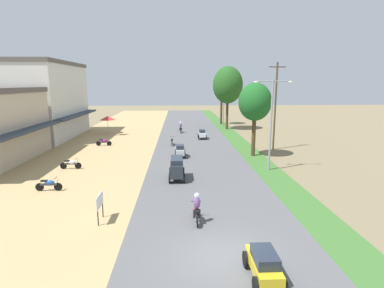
{
  "coord_description": "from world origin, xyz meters",
  "views": [
    {
      "loc": [
        -1.87,
        -11.41,
        7.26
      ],
      "look_at": [
        -0.5,
        17.82,
        1.34
      ],
      "focal_mm": 28.04,
      "sensor_mm": 36.0,
      "label": 1
    }
  ],
  "objects": [
    {
      "name": "parked_motorbike_second",
      "position": [
        -11.07,
        13.84,
        0.55
      ],
      "size": [
        1.8,
        0.54,
        0.94
      ],
      "color": "black",
      "rests_on": "dirt_shoulder"
    },
    {
      "name": "car_hatchback_silver",
      "position": [
        -1.7,
        17.61,
        0.75
      ],
      "size": [
        1.04,
        2.0,
        1.23
      ],
      "color": "#B7BCC1",
      "rests_on": "road_strip"
    },
    {
      "name": "motorbike_ahead_third",
      "position": [
        -1.5,
        32.69,
        0.86
      ],
      "size": [
        0.54,
        1.8,
        1.66
      ],
      "color": "black",
      "rests_on": "road_strip"
    },
    {
      "name": "parked_motorbike_nearest",
      "position": [
        -10.69,
        8.45,
        0.55
      ],
      "size": [
        1.8,
        0.54,
        0.94
      ],
      "color": "black",
      "rests_on": "dirt_shoulder"
    },
    {
      "name": "median_tree_nearest",
      "position": [
        5.7,
        17.92,
        5.44
      ],
      "size": [
        3.25,
        3.25,
        7.31
      ],
      "color": "#4C351E",
      "rests_on": "median_strip"
    },
    {
      "name": "utility_pole_near",
      "position": [
        8.76,
        21.02,
        4.94
      ],
      "size": [
        1.8,
        0.2,
        9.49
      ],
      "color": "brown",
      "rests_on": "ground"
    },
    {
      "name": "motorbike_ahead_second",
      "position": [
        -2.62,
        23.57,
        0.57
      ],
      "size": [
        0.54,
        1.8,
        0.94
      ],
      "color": "black",
      "rests_on": "road_strip"
    },
    {
      "name": "car_sedan_yellow",
      "position": [
        1.24,
        -1.59,
        0.74
      ],
      "size": [
        1.1,
        2.26,
        1.19
      ],
      "color": "gold",
      "rests_on": "road_strip"
    },
    {
      "name": "car_van_charcoal",
      "position": [
        -2.0,
        10.54,
        1.02
      ],
      "size": [
        1.19,
        2.41,
        1.67
      ],
      "color": "#282D33",
      "rests_on": "road_strip"
    },
    {
      "name": "median_strip",
      "position": [
        5.7,
        0.0,
        0.03
      ],
      "size": [
        2.4,
        140.0,
        0.06
      ],
      "primitive_type": "cube",
      "color": "#3D6B2D",
      "rests_on": "ground"
    },
    {
      "name": "median_tree_third",
      "position": [
        5.89,
        42.11,
        6.29
      ],
      "size": [
        2.85,
        2.85,
        7.67
      ],
      "color": "#4C351E",
      "rests_on": "median_strip"
    },
    {
      "name": "road_strip",
      "position": [
        0.0,
        0.0,
        0.04
      ],
      "size": [
        9.0,
        140.0,
        0.08
      ],
      "primitive_type": "cube",
      "color": "#565659",
      "rests_on": "ground"
    },
    {
      "name": "streetlamp_mid",
      "position": [
        5.8,
        38.75,
        4.7
      ],
      "size": [
        3.16,
        0.2,
        8.09
      ],
      "color": "gray",
      "rests_on": "median_strip"
    },
    {
      "name": "car_hatchback_white",
      "position": [
        1.28,
        27.5,
        0.75
      ],
      "size": [
        1.04,
        2.0,
        1.23
      ],
      "color": "silver",
      "rests_on": "road_strip"
    },
    {
      "name": "parked_motorbike_third",
      "position": [
        -10.61,
        23.62,
        0.55
      ],
      "size": [
        1.8,
        0.54,
        0.94
      ],
      "color": "black",
      "rests_on": "dirt_shoulder"
    },
    {
      "name": "ground_plane",
      "position": [
        0.0,
        0.0,
        0.0
      ],
      "size": [
        180.0,
        180.0,
        0.0
      ],
      "primitive_type": "plane",
      "color": "#7A6B4C"
    },
    {
      "name": "vendor_umbrella",
      "position": [
        -12.19,
        32.79,
        2.31
      ],
      "size": [
        2.2,
        2.2,
        2.52
      ],
      "color": "#99999E",
      "rests_on": "dirt_shoulder"
    },
    {
      "name": "shophouse_mid",
      "position": [
        -19.98,
        30.03,
        5.05
      ],
      "size": [
        9.13,
        14.13,
        10.1
      ],
      "color": "silver",
      "rests_on": "ground"
    },
    {
      "name": "streetlamp_near",
      "position": [
        5.8,
        12.85,
        4.42
      ],
      "size": [
        3.16,
        0.2,
        7.54
      ],
      "color": "gray",
      "rests_on": "median_strip"
    },
    {
      "name": "median_tree_second",
      "position": [
        5.96,
        36.04,
        7.01
      ],
      "size": [
        4.68,
        4.68,
        9.87
      ],
      "color": "#4C351E",
      "rests_on": "median_strip"
    },
    {
      "name": "street_signboard",
      "position": [
        -6.04,
        3.64,
        1.11
      ],
      "size": [
        0.06,
        1.3,
        1.5
      ],
      "color": "#262628",
      "rests_on": "dirt_shoulder"
    },
    {
      "name": "motorbike_foreground_rider",
      "position": [
        -0.94,
        3.27,
        0.86
      ],
      "size": [
        0.54,
        1.8,
        1.66
      ],
      "color": "black",
      "rests_on": "road_strip"
    }
  ]
}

